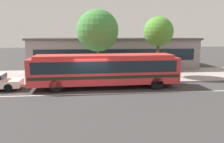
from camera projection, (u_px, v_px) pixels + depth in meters
ground_plane at (91, 92)px, 17.78m from camera, size 120.00×120.00×0.00m
sidewalk_slab at (90, 76)px, 24.17m from camera, size 60.00×8.00×0.12m
lane_stripe_center at (92, 94)px, 17.00m from camera, size 56.00×0.16×0.01m
transit_bus at (105, 69)px, 18.79m from camera, size 11.92×2.85×2.71m
pedestrian_waiting_near_sign at (86, 71)px, 20.71m from camera, size 0.43×0.43×1.71m
bus_stop_sign at (157, 64)px, 20.98m from camera, size 0.08×0.44×2.41m
street_tree_near_stop at (98, 31)px, 22.43m from camera, size 4.06×4.06×6.59m
street_tree_mid_block at (159, 32)px, 23.09m from camera, size 2.94×2.94×5.95m
station_building at (112, 52)px, 30.55m from camera, size 20.34×8.84×3.87m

